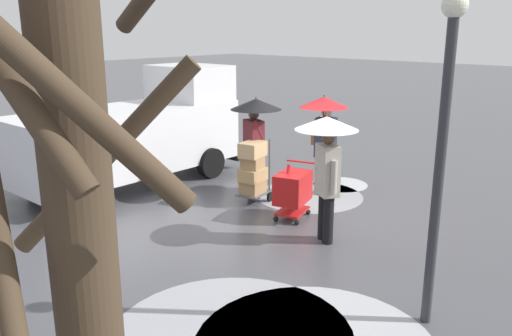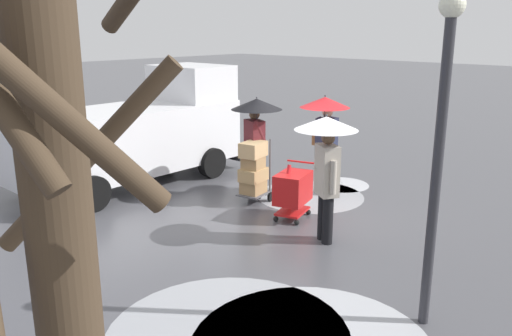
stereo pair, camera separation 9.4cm
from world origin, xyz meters
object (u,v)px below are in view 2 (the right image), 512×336
at_px(cargo_van_parked_right, 139,132).
at_px(pedestrian_pink_side, 326,149).
at_px(hand_dolly_boxes, 254,169).
at_px(pedestrian_black_side, 256,124).
at_px(pedestrian_white_side, 325,122).
at_px(shopping_cart_vendor, 293,189).
at_px(street_lamp, 440,132).

xyz_separation_m(cargo_van_parked_right, pedestrian_pink_side, (-5.19, -0.01, 0.41)).
bearing_deg(hand_dolly_boxes, cargo_van_parked_right, 11.39).
distance_m(cargo_van_parked_right, hand_dolly_boxes, 3.11).
xyz_separation_m(pedestrian_black_side, pedestrian_white_side, (-0.89, -1.19, -0.01)).
height_order(shopping_cart_vendor, hand_dolly_boxes, hand_dolly_boxes).
xyz_separation_m(pedestrian_white_side, street_lamp, (-3.89, 3.36, 0.80)).
relative_size(shopping_cart_vendor, pedestrian_white_side, 0.49).
xyz_separation_m(cargo_van_parked_right, pedestrian_black_side, (-2.81, -0.89, 0.41)).
xyz_separation_m(hand_dolly_boxes, pedestrian_black_side, (0.20, -0.29, 0.86)).
relative_size(cargo_van_parked_right, shopping_cart_vendor, 5.15).
relative_size(cargo_van_parked_right, hand_dolly_boxes, 4.08).
distance_m(pedestrian_pink_side, street_lamp, 2.84).
distance_m(cargo_van_parked_right, pedestrian_pink_side, 5.20).
distance_m(cargo_van_parked_right, shopping_cart_vendor, 4.21).
height_order(cargo_van_parked_right, pedestrian_black_side, cargo_van_parked_right).
relative_size(shopping_cart_vendor, hand_dolly_boxes, 0.79).
distance_m(pedestrian_pink_side, pedestrian_black_side, 2.53).
distance_m(shopping_cart_vendor, pedestrian_pink_side, 1.53).
bearing_deg(pedestrian_black_side, pedestrian_white_side, -126.79).
height_order(cargo_van_parked_right, street_lamp, street_lamp).
bearing_deg(shopping_cart_vendor, cargo_van_parked_right, 6.53).
bearing_deg(pedestrian_white_side, hand_dolly_boxes, 65.07).
height_order(shopping_cart_vendor, pedestrian_pink_side, pedestrian_pink_side).
bearing_deg(shopping_cart_vendor, street_lamp, 153.07).
distance_m(hand_dolly_boxes, pedestrian_white_side, 1.83).
relative_size(hand_dolly_boxes, pedestrian_black_side, 0.61).
bearing_deg(street_lamp, pedestrian_white_side, -40.81).
xyz_separation_m(cargo_van_parked_right, shopping_cart_vendor, (-4.14, -0.47, -0.61)).
bearing_deg(hand_dolly_boxes, shopping_cart_vendor, 173.19).
distance_m(hand_dolly_boxes, street_lamp, 5.22).
height_order(shopping_cart_vendor, pedestrian_black_side, pedestrian_black_side).
bearing_deg(hand_dolly_boxes, pedestrian_white_side, -114.93).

